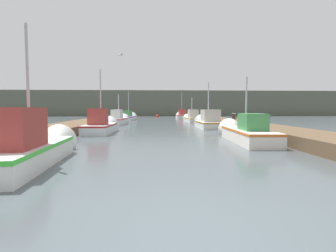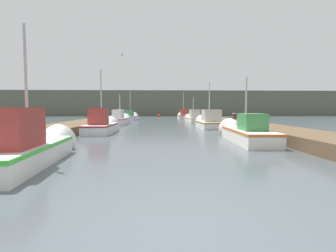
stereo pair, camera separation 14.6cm
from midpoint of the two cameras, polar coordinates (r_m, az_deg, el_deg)
ground_plane at (r=3.74m, az=2.79°, el=-21.32°), size 200.00×200.00×0.00m
dock_left at (r=20.34m, az=-20.15°, el=-0.13°), size 2.78×40.00×0.52m
dock_right at (r=20.55m, az=16.29°, el=-0.01°), size 2.78×40.00×0.52m
distant_shore_ridge at (r=61.74m, az=-2.53°, el=4.84°), size 120.00×16.00×5.28m
fishing_boat_0 at (r=8.54m, az=-28.14°, el=-3.89°), size 1.71×5.42×4.33m
fishing_boat_1 at (r=13.62m, az=15.76°, el=-1.23°), size 1.68×6.28×3.47m
fishing_boat_2 at (r=17.67m, az=-14.40°, el=0.07°), size 1.62×4.82×4.47m
fishing_boat_3 at (r=21.81m, az=8.45°, el=0.88°), size 1.78×4.66×4.20m
fishing_boat_4 at (r=27.32m, az=-10.72°, el=1.41°), size 1.59×6.35×3.37m
fishing_boat_5 at (r=31.54m, az=4.98°, el=1.75°), size 1.59×5.29×3.28m
fishing_boat_6 at (r=36.01m, az=-8.59°, el=1.93°), size 1.89×5.84×4.33m
fishing_boat_7 at (r=41.30m, az=2.88°, el=2.27°), size 1.72×4.68×4.61m
mooring_piling_1 at (r=19.26m, az=13.88°, el=0.89°), size 0.30×0.30×1.25m
channel_buoy at (r=49.03m, az=-2.39°, el=2.20°), size 0.58×0.58×1.08m
seagull_lead at (r=18.97m, az=-10.56°, el=14.95°), size 0.44×0.50×0.12m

